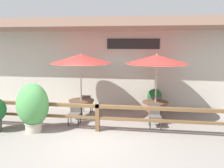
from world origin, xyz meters
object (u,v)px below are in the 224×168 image
at_px(chair_middle_wallside, 156,105).
at_px(potted_plant_corner_fern, 154,101).
at_px(patio_umbrella_near, 81,59).
at_px(potted_plant_small_flowering, 33,106).
at_px(dining_table_middle, 155,105).
at_px(chair_near_wallside, 87,103).
at_px(patio_umbrella_middle, 157,59).
at_px(chair_middle_streetside, 155,115).
at_px(chair_near_streetside, 75,112).
at_px(dining_table_near, 81,104).

distance_m(chair_middle_wallside, potted_plant_corner_fern, 0.26).
relative_size(patio_umbrella_near, potted_plant_small_flowering, 1.55).
bearing_deg(dining_table_middle, patio_umbrella_near, -176.34).
distance_m(chair_near_wallside, chair_middle_wallside, 2.99).
height_order(patio_umbrella_middle, dining_table_middle, patio_umbrella_middle).
distance_m(dining_table_middle, chair_middle_streetside, 0.78).
bearing_deg(patio_umbrella_middle, chair_near_wallside, 169.67).
distance_m(patio_umbrella_middle, chair_middle_streetside, 2.11).
distance_m(patio_umbrella_middle, dining_table_middle, 1.81).
bearing_deg(chair_middle_wallside, chair_near_streetside, 34.09).
relative_size(patio_umbrella_near, patio_umbrella_middle, 1.00).
relative_size(chair_middle_streetside, potted_plant_corner_fern, 0.76).
bearing_deg(patio_umbrella_middle, chair_near_streetside, -163.21).
xyz_separation_m(chair_near_streetside, potted_plant_small_flowering, (-1.18, -0.98, 0.45)).
relative_size(chair_near_streetside, dining_table_middle, 0.82).
bearing_deg(patio_umbrella_near, potted_plant_small_flowering, -126.34).
xyz_separation_m(chair_middle_streetside, potted_plant_small_flowering, (-4.18, -1.13, 0.45)).
distance_m(dining_table_near, chair_near_streetside, 0.74).
height_order(chair_middle_wallside, potted_plant_small_flowering, potted_plant_small_flowering).
height_order(chair_near_wallside, chair_middle_wallside, same).
xyz_separation_m(dining_table_middle, potted_plant_small_flowering, (-4.20, -1.89, 0.29)).
xyz_separation_m(chair_near_streetside, patio_umbrella_middle, (3.02, 0.91, 1.97)).
height_order(dining_table_near, patio_umbrella_middle, patio_umbrella_middle).
distance_m(chair_middle_streetside, chair_middle_wallside, 1.52).
xyz_separation_m(chair_near_wallside, potted_plant_corner_fern, (2.90, 0.45, 0.10)).
relative_size(chair_middle_wallside, potted_plant_corner_fern, 0.76).
bearing_deg(patio_umbrella_middle, patio_umbrella_near, -176.34).
height_order(dining_table_near, chair_near_streetside, chair_near_streetside).
bearing_deg(chair_middle_wallside, dining_table_middle, 91.04).
bearing_deg(chair_near_streetside, dining_table_middle, 13.63).
xyz_separation_m(chair_near_wallside, potted_plant_small_flowering, (-1.28, -2.42, 0.45)).
distance_m(chair_near_streetside, chair_middle_wallside, 3.50).
xyz_separation_m(dining_table_near, patio_umbrella_middle, (2.95, 0.19, 1.81)).
distance_m(dining_table_near, chair_near_wallside, 0.74).
bearing_deg(chair_near_wallside, chair_near_streetside, 83.28).
xyz_separation_m(patio_umbrella_near, dining_table_middle, (2.95, 0.19, -1.81)).
xyz_separation_m(patio_umbrella_middle, potted_plant_small_flowering, (-4.20, -1.89, -1.52)).
bearing_deg(chair_middle_streetside, chair_near_wallside, 150.11).
distance_m(dining_table_near, potted_plant_small_flowering, 2.13).
bearing_deg(dining_table_middle, chair_near_wallside, 169.67).
relative_size(chair_middle_streetside, chair_middle_wallside, 1.00).
bearing_deg(chair_near_streetside, potted_plant_small_flowering, -143.64).
bearing_deg(chair_near_streetside, potted_plant_corner_fern, 29.20).
distance_m(patio_umbrella_middle, chair_middle_wallside, 2.11).
xyz_separation_m(chair_near_streetside, chair_near_wallside, (0.09, 1.44, 0.00)).
bearing_deg(chair_middle_wallside, potted_plant_corner_fern, -63.99).
bearing_deg(patio_umbrella_middle, dining_table_near, -176.34).
relative_size(chair_near_wallside, dining_table_middle, 0.82).
relative_size(dining_table_middle, potted_plant_small_flowering, 0.59).
relative_size(chair_near_streetside, chair_middle_streetside, 1.00).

